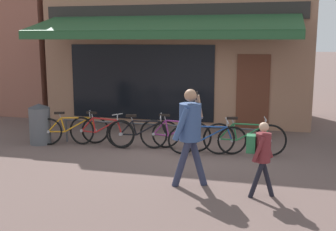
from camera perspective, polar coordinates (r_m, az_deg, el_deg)
The scene contains 12 objects.
ground_plane at distance 9.94m, azimuth 1.76°, elevation -4.31°, with size 160.00×160.00×0.00m, color brown.
shop_front at distance 13.61m, azimuth 1.77°, elevation 11.12°, with size 7.95×4.95×5.41m.
bike_rack_rail at distance 9.79m, azimuth -1.40°, elevation -1.59°, with size 4.79×0.04×0.57m.
bicycle_orange at distance 10.41m, azimuth -12.91°, elevation -1.88°, with size 1.66×0.83×0.80m.
bicycle_red at distance 10.09m, azimuth -9.04°, elevation -2.10°, with size 1.73×0.52×0.82m.
bicycle_black at distance 9.80m, azimuth -3.44°, elevation -2.38°, with size 1.70×0.56×0.81m.
bicycle_purple at distance 9.62m, azimuth 0.91°, elevation -2.55°, with size 1.71×0.52×0.83m.
bicycle_blue at distance 9.27m, azimuth 5.30°, elevation -3.18°, with size 1.71×0.57×0.79m.
bicycle_green at distance 9.31m, azimuth 10.28°, elevation -3.06°, with size 1.80×0.52×0.85m.
pedestrian_adult at distance 7.15m, azimuth 3.02°, elevation -1.59°, with size 0.61×0.60×1.70m.
pedestrian_child at distance 6.85m, azimuth 12.49°, elevation -4.61°, with size 0.47×0.40×1.24m.
litter_bin at distance 10.60m, azimuth -16.97°, elevation -1.08°, with size 0.51×0.51×0.99m.
Camera 1 is at (2.11, -9.38, 2.51)m, focal length 45.00 mm.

